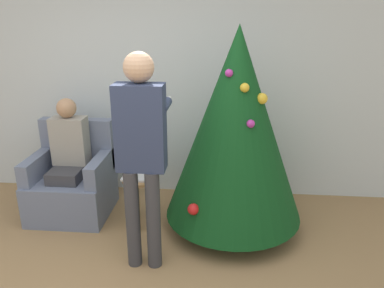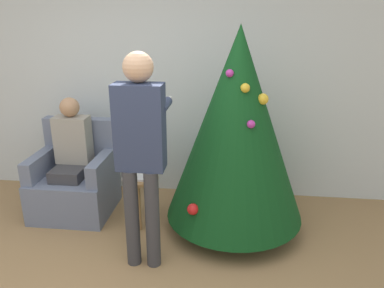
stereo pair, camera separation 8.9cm
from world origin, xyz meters
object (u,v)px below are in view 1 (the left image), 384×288
object	(u,v)px
armchair	(73,183)
person_standing	(141,144)
person_seated	(68,154)
christmas_tree	(236,126)
side_stool	(140,187)

from	to	relation	value
armchair	person_standing	bearing A→B (deg)	-39.80
armchair	person_seated	size ratio (longest dim) A/B	0.78
christmas_tree	person_standing	distance (m)	0.98
christmas_tree	person_standing	xyz separation A→B (m)	(-0.76, -0.62, 0.01)
christmas_tree	side_stool	distance (m)	1.13
christmas_tree	person_standing	bearing A→B (deg)	-140.80
person_seated	side_stool	world-z (taller)	person_seated
person_seated	side_stool	bearing A→B (deg)	-12.97
person_seated	person_standing	size ratio (longest dim) A/B	0.70
christmas_tree	side_stool	world-z (taller)	christmas_tree
person_seated	christmas_tree	bearing A→B (deg)	-4.85
person_standing	christmas_tree	bearing A→B (deg)	39.20
person_seated	side_stool	distance (m)	0.85
person_seated	side_stool	xyz separation A→B (m)	(0.78, -0.18, -0.27)
person_seated	side_stool	size ratio (longest dim) A/B	2.39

